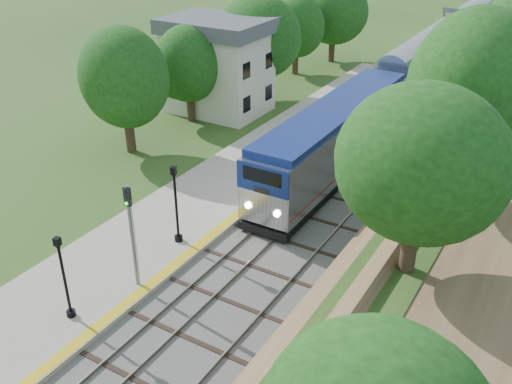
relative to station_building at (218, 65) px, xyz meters
The scene contains 11 objects.
trackbed 34.24m from the station_building, 61.93° to the left, with size 9.50×170.00×0.28m.
platform 16.99m from the station_building, 57.86° to the right, with size 6.40×68.00×0.38m, color #A39883.
yellow_stripe 18.58m from the station_building, 50.24° to the right, with size 0.55×68.00×0.01m, color gold.
station_building is the anchor object (origin of this frame).
signal_gantry 29.94m from the station_building, 56.62° to the left, with size 8.40×0.38×6.20m.
trees_behind_platform 9.76m from the station_building, 73.13° to the right, with size 7.82×53.32×7.21m.
train 38.75m from the station_building, 68.80° to the left, with size 3.22×107.09×4.74m.
lamppost_mid 28.66m from the station_building, 69.27° to the right, with size 0.41×0.41×4.16m.
lamppost_far 22.02m from the station_building, 61.59° to the right, with size 0.44×0.44×4.46m.
signal_platform 25.90m from the station_building, 64.62° to the right, with size 0.32×0.25×5.37m.
signal_farside 21.27m from the station_building, 18.23° to the right, with size 0.31×0.25×5.73m.
Camera 1 is at (13.57, -9.67, 17.36)m, focal length 40.00 mm.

